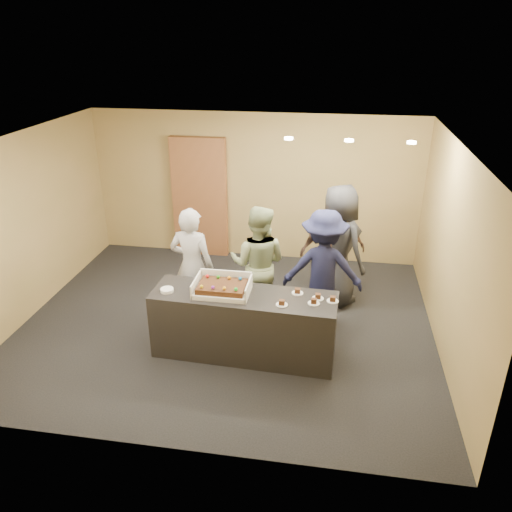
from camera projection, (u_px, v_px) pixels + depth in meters
name	position (u px, v px, depth m)	size (l,w,h in m)	color
room	(225.00, 240.00, 6.91)	(6.04, 6.00, 2.70)	black
serving_counter	(244.00, 324.00, 6.59)	(2.40, 0.70, 0.90)	black
storage_cabinet	(200.00, 198.00, 9.31)	(1.03, 0.15, 2.26)	brown
cake_box	(223.00, 289.00, 6.45)	(0.71, 0.49, 0.21)	white
sheet_cake	(222.00, 286.00, 6.41)	(0.61, 0.42, 0.12)	#38200C
plate_stack	(167.00, 290.00, 6.48)	(0.17, 0.17, 0.04)	white
slice_a	(282.00, 303.00, 6.16)	(0.15, 0.15, 0.07)	white
slice_b	(297.00, 292.00, 6.43)	(0.15, 0.15, 0.07)	white
slice_c	(314.00, 302.00, 6.19)	(0.15, 0.15, 0.07)	white
slice_d	(318.00, 297.00, 6.31)	(0.15, 0.15, 0.07)	white
slice_e	(333.00, 300.00, 6.24)	(0.15, 0.15, 0.07)	white
person_server_grey	(192.00, 267.00, 7.19)	(0.65, 0.43, 1.78)	#ACABB1
person_sage_man	(258.00, 264.00, 7.28)	(0.86, 0.67, 1.77)	gray
person_navy_man	(323.00, 269.00, 7.11)	(1.15, 0.66, 1.77)	#1A1D42
person_brown_extra	(333.00, 251.00, 7.73)	(1.03, 0.43, 1.75)	brown
person_dark_suit	(338.00, 245.00, 7.69)	(0.94, 0.61, 1.93)	#242429
ceiling_spotlights	(349.00, 140.00, 6.57)	(1.72, 0.12, 0.03)	#FFEAC6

